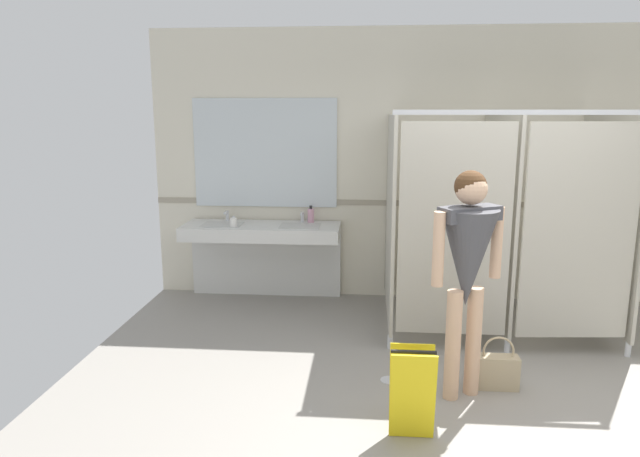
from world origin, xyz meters
name	(u,v)px	position (x,y,z in m)	size (l,w,h in m)	color
ground_plane	(531,430)	(0.00, 0.00, -0.05)	(6.90, 5.85, 0.10)	gray
wall_back	(472,167)	(0.00, 2.68, 1.44)	(6.90, 0.12, 2.88)	beige
wall_back_tile_band	(471,204)	(0.00, 2.62, 1.05)	(6.90, 0.01, 0.06)	#9E937F
vanity_counter	(263,243)	(-2.23, 2.40, 0.62)	(1.66, 0.58, 0.96)	silver
mirror_panel	(265,153)	(-2.23, 2.61, 1.58)	(1.56, 0.02, 1.17)	silver
bathroom_stalls	(502,220)	(0.10, 1.64, 1.06)	(2.05, 1.53, 2.04)	#B2AD9E
person_standing	(468,257)	(-0.41, 0.35, 1.03)	(0.54, 0.54, 1.64)	#DBAD89
handbag	(497,370)	(-0.13, 0.49, 0.14)	(0.31, 0.13, 0.41)	tan
soap_dispenser	(311,215)	(-1.72, 2.49, 0.92)	(0.07, 0.07, 0.19)	#D899B2
paper_cup	(234,222)	(-2.49, 2.18, 0.89)	(0.07, 0.07, 0.09)	white
wet_floor_sign	(412,392)	(-0.81, -0.23, 0.30)	(0.28, 0.19, 0.59)	yellow
floor_drain_cover	(389,380)	(-0.92, 0.54, 0.00)	(0.14, 0.14, 0.01)	#B7BABF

